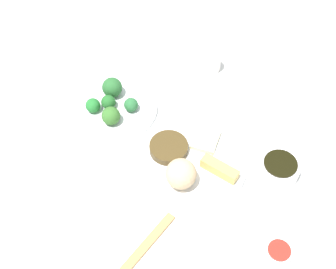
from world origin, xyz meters
The scene contains 18 objects.
tabletop centered at (0.00, 0.00, 0.01)m, with size 2.20×2.20×0.02m, color white.
main_plate centered at (-0.04, -0.01, 0.03)m, with size 0.26×0.26×0.02m, color white.
rice_scoop centered at (-0.11, 0.01, 0.07)m, with size 0.07×0.07×0.07m, color tan.
spring_roll centered at (-0.06, -0.07, 0.05)m, with size 0.09×0.03×0.03m, color tan.
crab_rangoon_wonton centered at (0.02, -0.03, 0.04)m, with size 0.07×0.06×0.01m, color beige.
stir_fry_heap centered at (-0.02, 0.06, 0.05)m, with size 0.10×0.10×0.02m, color #473619.
broccoli_plate centered at (0.10, 0.22, 0.03)m, with size 0.23×0.23×0.01m, color white.
broccoli_floret_0 centered at (0.10, 0.24, 0.05)m, with size 0.04×0.04×0.04m, color #226026.
broccoli_floret_1 centered at (0.10, 0.18, 0.05)m, with size 0.04×0.04×0.04m, color #2A6837.
broccoli_floret_2 centered at (0.05, 0.22, 0.06)m, with size 0.05×0.05×0.05m, color #356A29.
broccoli_floret_3 centered at (0.08, 0.28, 0.05)m, with size 0.04×0.04×0.04m, color #23702D.
broccoli_floret_4 centered at (0.14, 0.24, 0.06)m, with size 0.05×0.05×0.05m, color #27602C.
soy_sauce_bowl centered at (-0.03, -0.21, 0.04)m, with size 0.10×0.10×0.04m, color white.
soy_sauce_bowl_liquid centered at (-0.03, -0.21, 0.06)m, with size 0.08×0.08×0.00m, color black.
sauce_ramekin_sweet_and_sour centered at (-0.24, -0.22, 0.03)m, with size 0.06×0.06×0.02m, color white.
sauce_ramekin_sweet_and_sour_liquid centered at (-0.24, -0.22, 0.04)m, with size 0.05×0.05×0.00m, color red.
teacup centered at (0.30, -0.01, 0.05)m, with size 0.06×0.06×0.06m, color silver.
chopsticks_pair centered at (-0.29, 0.07, 0.02)m, with size 0.22×0.02×0.01m, color #AC7F4C.
Camera 1 is at (-0.65, -0.05, 0.93)m, focal length 47.29 mm.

